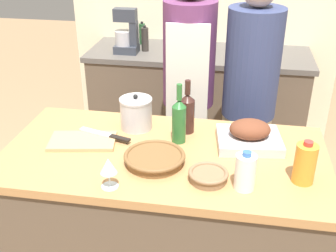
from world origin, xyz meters
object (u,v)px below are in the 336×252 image
object	(u,v)px
person_cook_guest	(249,96)
person_cook_aproned	(188,86)
mixing_bowl	(208,175)
wine_bottle_dark	(179,120)
cutting_board	(83,141)
juice_jug	(305,163)
stock_pot	(136,113)
wine_bottle_green	(187,112)
wicker_basket	(155,158)
milk_jug	(245,172)
knife_chef	(106,135)
condiment_bottle_short	(207,39)
roasting_pan	(249,135)
condiment_bottle_tall	(145,39)
condiment_bottle_extra	(142,34)
wine_glass_left	(108,167)
stand_mixer	(126,35)

from	to	relation	value
person_cook_guest	person_cook_aproned	bearing A→B (deg)	-171.37
mixing_bowl	wine_bottle_dark	size ratio (longest dim) A/B	0.56
cutting_board	juice_jug	size ratio (longest dim) A/B	1.80
stock_pot	wine_bottle_green	bearing A→B (deg)	0.48
wicker_basket	person_cook_guest	world-z (taller)	person_cook_guest
milk_jug	knife_chef	distance (m)	0.73
stock_pot	condiment_bottle_short	distance (m)	1.48
mixing_bowl	juice_jug	world-z (taller)	juice_jug
wine_bottle_dark	person_cook_guest	bearing A→B (deg)	62.50
wicker_basket	person_cook_aproned	bearing A→B (deg)	88.26
milk_jug	wine_bottle_dark	world-z (taller)	wine_bottle_dark
condiment_bottle_short	person_cook_guest	world-z (taller)	person_cook_guest
wine_bottle_dark	mixing_bowl	bearing A→B (deg)	-61.24
roasting_pan	person_cook_aproned	bearing A→B (deg)	118.01
wine_bottle_green	cutting_board	bearing A→B (deg)	-157.17
mixing_bowl	condiment_bottle_tall	bearing A→B (deg)	110.75
condiment_bottle_short	roasting_pan	bearing A→B (deg)	-77.78
knife_chef	condiment_bottle_short	distance (m)	1.64
mixing_bowl	condiment_bottle_extra	distance (m)	2.01
condiment_bottle_short	knife_chef	bearing A→B (deg)	-102.29
wine_glass_left	person_cook_guest	distance (m)	1.21
wicker_basket	wine_bottle_green	xyz separation A→B (m)	(0.10, 0.32, 0.08)
stock_pot	condiment_bottle_short	xyz separation A→B (m)	(0.23, 1.46, -0.01)
cutting_board	stock_pot	bearing A→B (deg)	42.34
knife_chef	condiment_bottle_extra	xyz separation A→B (m)	(-0.19, 1.60, 0.07)
knife_chef	stand_mixer	xyz separation A→B (m)	(-0.25, 1.35, 0.12)
stand_mixer	condiment_bottle_tall	size ratio (longest dim) A/B	1.70
wine_bottle_dark	wine_glass_left	size ratio (longest dim) A/B	2.21
roasting_pan	wine_glass_left	bearing A→B (deg)	-141.11
wine_glass_left	stand_mixer	bearing A→B (deg)	102.48
stock_pot	milk_jug	world-z (taller)	stock_pot
condiment_bottle_extra	milk_jug	bearing A→B (deg)	-65.89
roasting_pan	wine_glass_left	distance (m)	0.71
mixing_bowl	wine_bottle_green	distance (m)	0.45
roasting_pan	mixing_bowl	bearing A→B (deg)	-116.18
condiment_bottle_short	person_cook_aproned	distance (m)	0.84
juice_jug	condiment_bottle_tall	distance (m)	1.93
wicker_basket	condiment_bottle_tall	distance (m)	1.65
wine_glass_left	stand_mixer	xyz separation A→B (m)	(-0.38, 1.73, 0.05)
milk_jug	wine_glass_left	xyz separation A→B (m)	(-0.53, -0.08, 0.02)
condiment_bottle_extra	roasting_pan	bearing A→B (deg)	-60.59
cutting_board	condiment_bottle_short	size ratio (longest dim) A/B	2.33
cutting_board	stock_pot	size ratio (longest dim) A/B	1.83
mixing_bowl	wine_glass_left	bearing A→B (deg)	-164.00
roasting_pan	condiment_bottle_tall	bearing A→B (deg)	120.63
wine_bottle_green	wine_bottle_dark	xyz separation A→B (m)	(-0.03, -0.11, 0.01)
condiment_bottle_short	person_cook_aproned	bearing A→B (deg)	-93.08
wine_glass_left	knife_chef	world-z (taller)	wine_glass_left
milk_jug	person_cook_aproned	distance (m)	1.13
wine_bottle_green	stock_pot	bearing A→B (deg)	-179.52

